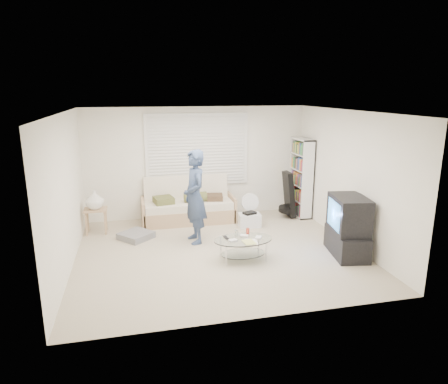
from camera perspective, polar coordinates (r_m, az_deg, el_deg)
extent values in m
plane|color=tan|center=(7.33, -0.83, -8.52)|extent=(5.00, 5.00, 0.00)
cube|color=white|center=(9.11, -3.84, 4.22)|extent=(5.00, 0.02, 2.50)
cube|color=white|center=(4.85, 4.74, -4.95)|extent=(5.00, 0.02, 2.50)
cube|color=white|center=(6.88, -21.67, -0.11)|extent=(0.02, 4.50, 2.50)
cube|color=white|center=(7.84, 17.32, 1.93)|extent=(0.02, 4.50, 2.50)
cube|color=white|center=(6.76, -0.90, 11.40)|extent=(5.00, 4.50, 0.02)
cube|color=white|center=(9.03, -3.84, 6.06)|extent=(2.32, 0.06, 1.62)
cube|color=black|center=(9.01, -3.82, 6.05)|extent=(2.20, 0.01, 1.50)
cube|color=silver|center=(8.99, -3.80, 6.02)|extent=(2.16, 0.04, 1.50)
cube|color=silver|center=(9.01, -3.82, 6.04)|extent=(2.32, 0.08, 1.62)
cube|color=tan|center=(8.92, -5.09, -3.25)|extent=(1.97, 0.79, 0.32)
cube|color=beige|center=(8.84, -5.10, -1.83)|extent=(1.89, 0.73, 0.16)
cube|color=beige|center=(9.08, -5.44, 0.54)|extent=(1.89, 0.22, 0.60)
cube|color=tan|center=(8.82, -11.46, -2.90)|extent=(0.06, 0.79, 0.55)
cube|color=tan|center=(9.07, 1.08, -2.13)|extent=(0.06, 0.79, 0.55)
cube|color=#475129|center=(8.71, -8.63, -1.16)|extent=(0.47, 0.47, 0.14)
cylinder|color=#475129|center=(8.75, -4.12, -0.70)|extent=(0.49, 0.22, 0.22)
cube|color=#402F20|center=(8.89, -1.35, -0.74)|extent=(0.41, 0.41, 0.12)
cube|color=slate|center=(8.11, -12.46, -6.09)|extent=(0.77, 0.77, 0.12)
cube|color=tan|center=(8.50, -17.89, -2.40)|extent=(0.45, 0.36, 0.04)
cube|color=tan|center=(8.46, -19.06, -4.37)|extent=(0.04, 0.04, 0.49)
cube|color=tan|center=(8.43, -16.60, -4.25)|extent=(0.04, 0.04, 0.49)
cube|color=tan|center=(8.72, -18.88, -3.81)|extent=(0.04, 0.04, 0.49)
cube|color=tan|center=(8.69, -16.50, -3.69)|extent=(0.04, 0.04, 0.49)
imported|color=white|center=(8.45, -18.00, -1.05)|extent=(0.37, 0.37, 0.38)
cube|color=white|center=(9.34, 10.99, 2.03)|extent=(0.28, 0.76, 1.79)
cube|color=black|center=(9.19, 9.27, -0.34)|extent=(0.25, 0.38, 1.05)
cylinder|color=black|center=(9.27, 8.96, -2.44)|extent=(0.38, 0.39, 0.14)
cylinder|color=white|center=(8.97, 3.61, -4.09)|extent=(0.26, 0.26, 0.03)
cylinder|color=white|center=(8.92, 3.63, -3.07)|extent=(0.04, 0.04, 0.33)
cylinder|color=white|center=(8.84, 3.66, -1.37)|extent=(0.39, 0.13, 0.39)
cylinder|color=white|center=(8.84, 3.66, -1.37)|extent=(0.10, 0.06, 0.10)
cube|color=white|center=(8.61, 3.66, -4.03)|extent=(0.48, 0.36, 0.28)
cube|color=black|center=(8.56, 3.68, -3.01)|extent=(0.31, 0.26, 0.05)
cube|color=black|center=(7.46, 17.13, -6.97)|extent=(0.68, 1.05, 0.44)
cube|color=black|center=(7.29, 17.44, -3.05)|extent=(0.67, 0.90, 0.63)
cube|color=#58BBFF|center=(7.20, 15.49, -3.12)|extent=(0.12, 0.62, 0.48)
ellipsoid|color=silver|center=(6.88, 2.76, -6.80)|extent=(1.03, 0.66, 0.02)
ellipsoid|color=silver|center=(6.97, 2.73, -8.78)|extent=(0.78, 0.51, 0.01)
cylinder|color=silver|center=(6.68, 0.33, -9.23)|extent=(0.03, 0.03, 0.35)
cylinder|color=silver|center=(6.88, 6.06, -8.62)|extent=(0.03, 0.03, 0.35)
cylinder|color=silver|center=(7.04, -0.50, -7.95)|extent=(0.03, 0.03, 0.35)
cylinder|color=silver|center=(7.23, 4.96, -7.41)|extent=(0.03, 0.03, 0.35)
cube|color=white|center=(6.75, 1.28, -6.96)|extent=(0.16, 0.13, 0.04)
cube|color=white|center=(6.96, 2.91, -6.29)|extent=(0.17, 0.15, 0.04)
cube|color=white|center=(6.90, 4.94, -6.52)|extent=(0.15, 0.17, 0.04)
cylinder|color=silver|center=(6.98, 1.79, -5.89)|extent=(0.06, 0.06, 0.11)
cylinder|color=#DE4D39|center=(7.06, 3.42, -5.65)|extent=(0.06, 0.06, 0.12)
cube|color=black|center=(6.90, 0.28, -6.52)|extent=(0.07, 0.16, 0.02)
cube|color=white|center=(6.75, 3.92, -7.11)|extent=(0.25, 0.31, 0.01)
cube|color=#C6C865|center=(6.72, 3.59, -7.14)|extent=(0.21, 0.27, 0.01)
imported|color=navy|center=(7.54, -4.20, -0.70)|extent=(0.52, 0.71, 1.79)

